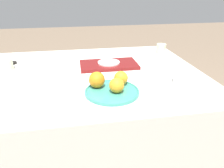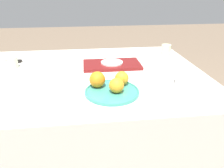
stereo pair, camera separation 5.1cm
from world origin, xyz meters
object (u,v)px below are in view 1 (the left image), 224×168
Objects in this scene: orange_1 at (97,80)px; side_plate at (109,63)px; cup_1 at (161,49)px; serving_tray at (109,65)px; water_glass at (181,75)px; orange_2 at (121,78)px; cup_0 at (6,65)px; soy_dish at (12,63)px; orange_0 at (117,85)px; fruit_platter at (112,91)px.

orange_1 is 0.36m from side_plate.
side_plate is at bearing -155.43° from cup_1.
water_glass is at bearing -45.82° from serving_tray.
orange_2 is 0.33m from side_plate.
orange_1 is at bearing -108.93° from side_plate.
orange_1 is 0.66m from cup_0.
soy_dish is (-0.66, 0.49, -0.04)m from orange_2.
soy_dish is (-0.62, 0.58, -0.04)m from orange_0.
fruit_platter reaches higher than soy_dish.
fruit_platter is at bearing -39.55° from orange_1.
water_glass is (0.33, -0.02, 0.00)m from orange_2.
cup_1 is at bearing 50.63° from fruit_platter.
orange_1 is 0.22× the size of serving_tray.
orange_1 is (-0.07, 0.06, 0.04)m from fruit_platter.
serving_tray is 0.02m from side_plate.
orange_1 reaches higher than orange_0.
soy_dish is (-0.60, 0.56, -0.00)m from fruit_platter.
orange_0 is 1.01× the size of orange_2.
water_glass is 1.36× the size of cup_0.
orange_2 is 0.69m from cup_1.
cup_0 is 1.11m from cup_1.
water_glass is 0.49m from serving_tray.
orange_2 is (0.13, 0.01, -0.00)m from orange_1.
orange_1 reaches higher than side_plate.
soy_dish is (-1.09, -0.04, -0.03)m from cup_1.
cup_0 is (-0.99, 0.40, -0.02)m from water_glass.
cup_0 is (-0.60, 0.45, 0.03)m from fruit_platter.
fruit_platter is 0.05m from orange_0.
fruit_platter is at bearing -172.58° from water_glass.
cup_0 is (-0.65, 0.05, 0.01)m from side_plate.
cup_1 is (0.45, 0.20, 0.02)m from side_plate.
serving_tray is at bearing 135.00° from side_plate.
cup_1 is (0.56, 0.55, -0.01)m from orange_1.
cup_1 is at bearing 2.23° from soy_dish.
side_plate is at bearing 134.18° from water_glass.
cup_0 reaches higher than side_plate.
serving_tray is at bearing 83.09° from fruit_platter.
water_glass is (0.37, 0.07, 0.00)m from orange_0.
cup_0 is at bearing 143.37° from orange_0.
orange_2 is 0.33m from serving_tray.
cup_0 is at bearing 143.96° from orange_1.
orange_2 is 0.94× the size of cup_0.
water_glass is 1.33× the size of cup_1.
orange_2 reaches higher than serving_tray.
soy_dish is at bearing 87.53° from cup_0.
orange_0 is 0.37m from water_glass.
side_plate is at bearing 92.03° from orange_2.
orange_1 is (-0.09, 0.07, 0.00)m from orange_0.
cup_1 reaches higher than serving_tray.
serving_tray is 4.71× the size of cup_1.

